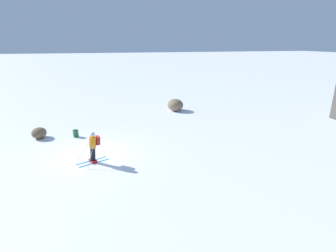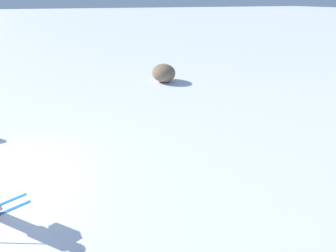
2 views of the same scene
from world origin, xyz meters
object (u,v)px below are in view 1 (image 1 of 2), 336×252
Objects in this scene: spare_backpack at (76,133)px; exposed_boulder_0 at (39,133)px; skier at (93,146)px; exposed_boulder_1 at (175,105)px.

spare_backpack is 0.47× the size of exposed_boulder_0.
skier is 5.94m from exposed_boulder_0.
skier reaches higher than spare_backpack.
spare_backpack is at bearing -59.86° from exposed_boulder_1.
exposed_boulder_0 is (-4.83, -3.40, -0.62)m from skier.
exposed_boulder_0 is at bearing -167.12° from skier.
spare_backpack is 0.30× the size of exposed_boulder_1.
exposed_boulder_1 is at bearing 10.76° from spare_backpack.
skier reaches higher than exposed_boulder_1.
exposed_boulder_0 is (-0.44, -2.28, 0.10)m from spare_backpack.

